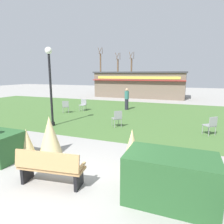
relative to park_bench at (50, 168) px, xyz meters
name	(u,v)px	position (x,y,z in m)	size (l,w,h in m)	color
ground_plane	(64,184)	(0.30, 0.15, -0.48)	(80.00, 80.00, 0.00)	#999691
lawn_patch	(143,115)	(0.30, 9.59, -0.48)	(36.00, 12.00, 0.01)	#446B33
park_bench	(50,168)	(0.00, 0.00, 0.00)	(1.76, 0.75, 0.95)	tan
hedge_right	(170,178)	(2.86, 0.42, 0.06)	(1.94, 1.10, 1.09)	#28562B
ornamental_grass_behind_left	(50,135)	(-1.35, 1.73, 0.19)	(0.80, 0.80, 1.35)	#D1BC7F
ornamental_grass_behind_right	(27,143)	(-1.90, 1.19, 0.01)	(0.59, 0.59, 0.98)	#D1BC7F
ornamental_grass_behind_center	(132,149)	(1.66, 1.64, 0.13)	(0.61, 0.61, 1.22)	#D1BC7F
lamppost_mid	(50,77)	(-3.70, 4.89, 2.13)	(0.36, 0.36, 4.14)	black
food_kiosk	(140,84)	(-2.39, 20.06, 1.06)	(10.79, 4.23, 3.06)	#6B5B4C
cafe_chair_west	(117,117)	(-0.29, 5.87, 0.05)	(0.62, 0.62, 0.89)	gray
cafe_chair_east	(83,104)	(-4.35, 9.46, 0.05)	(0.45, 0.45, 0.89)	gray
cafe_chair_center	(65,106)	(-5.07, 8.15, 0.05)	(0.61, 0.61, 0.89)	gray
cafe_chair_north	(211,124)	(4.19, 6.05, 0.05)	(0.62, 0.62, 0.89)	gray
person_strolling	(127,99)	(-1.35, 11.06, 0.38)	(0.34, 0.34, 1.69)	#23232D
parked_car_west_slot	(144,88)	(-3.17, 26.02, 0.16)	(4.30, 2.26, 1.20)	navy
tree_left_bg	(131,74)	(-6.14, 29.55, 2.38)	(0.91, 0.96, 6.44)	brown
tree_right_bg	(101,71)	(-12.32, 30.44, 2.92)	(0.91, 0.96, 7.54)	brown
tree_center_bg	(118,74)	(-8.64, 29.68, 2.35)	(0.91, 0.96, 6.39)	brown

